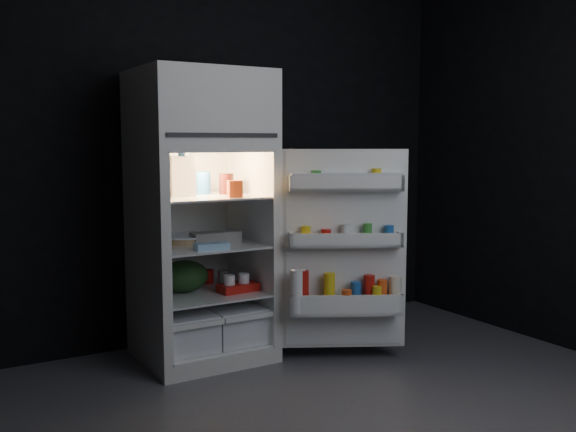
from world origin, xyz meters
TOP-DOWN VIEW (x-y plane):
  - floor at (0.00, 0.00)m, footprint 4.00×3.40m
  - wall_back at (0.00, 1.70)m, footprint 4.00×0.00m
  - refrigerator at (-0.13, 1.32)m, footprint 0.76×0.71m
  - fridge_door at (0.58, 0.77)m, footprint 0.73×0.51m
  - milk_jug at (-0.24, 1.31)m, footprint 0.17×0.17m
  - mayo_jar at (-0.08, 1.38)m, footprint 0.14×0.14m
  - jam_jar at (0.05, 1.29)m, footprint 0.12×0.12m
  - amber_bottle at (-0.40, 1.41)m, footprint 0.08×0.08m
  - small_carton at (-0.01, 1.05)m, footprint 0.09×0.07m
  - egg_carton at (-0.04, 1.26)m, footprint 0.31×0.12m
  - pie at (-0.20, 1.36)m, footprint 0.36×0.36m
  - flat_package at (-0.17, 1.05)m, footprint 0.21×0.12m
  - wrapped_pkg at (0.07, 1.41)m, footprint 0.13×0.11m
  - produce_bag at (-0.23, 1.33)m, footprint 0.38×0.35m
  - yogurt_tray at (0.06, 1.16)m, footprint 0.26×0.15m
  - small_can_red at (-0.01, 1.48)m, footprint 0.10×0.10m
  - small_can_silver at (0.07, 1.41)m, footprint 0.07×0.07m

SIDE VIEW (x-z plane):
  - floor at x=0.00m, z-range 0.00..0.00m
  - yogurt_tray at x=0.06m, z-range 0.43..0.48m
  - small_can_red at x=-0.01m, z-range 0.43..0.52m
  - small_can_silver at x=0.07m, z-range 0.43..0.52m
  - produce_bag at x=-0.23m, z-range 0.43..0.62m
  - fridge_door at x=0.58m, z-range 0.07..1.29m
  - pie at x=-0.20m, z-range 0.73..0.77m
  - flat_package at x=-0.17m, z-range 0.73..0.77m
  - wrapped_pkg at x=0.07m, z-range 0.73..0.78m
  - egg_carton at x=-0.04m, z-range 0.73..0.80m
  - refrigerator at x=-0.13m, z-range 0.07..1.85m
  - small_carton at x=-0.01m, z-range 1.03..1.13m
  - jam_jar at x=0.05m, z-range 1.03..1.16m
  - mayo_jar at x=-0.08m, z-range 1.03..1.17m
  - amber_bottle at x=-0.40m, z-range 1.03..1.25m
  - milk_jug at x=-0.24m, z-range 1.03..1.27m
  - wall_back at x=0.00m, z-range 0.00..2.70m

